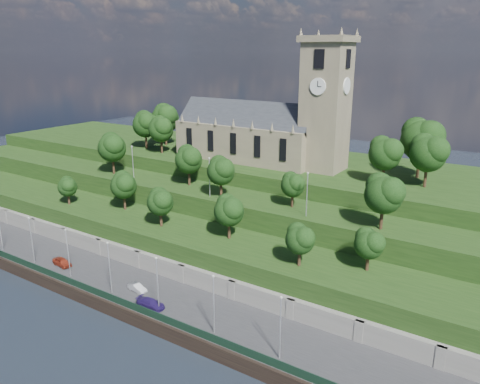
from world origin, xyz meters
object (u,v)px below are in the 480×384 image
Objects in this scene: car_right at (151,303)px; car_left at (62,262)px; car_middle at (137,288)px; church at (267,128)px.

car_left is at bearing 82.60° from car_right.
car_right is (22.92, -1.75, -0.06)m from car_left.
car_middle is at bearing -81.99° from car_left.
car_left is 22.99m from car_right.
car_left is (-17.39, -41.68, -19.80)m from church.
car_left is 1.17× the size of car_middle.
car_right is (5.53, -43.43, -19.86)m from church.
church reaches higher than car_middle.
car_middle is 5.74m from car_right.
church is 9.15× the size of car_left.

